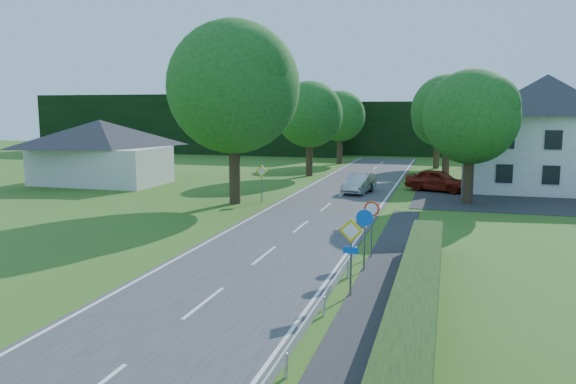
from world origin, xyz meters
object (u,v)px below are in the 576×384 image
(parked_car_red, at_px, (438,180))
(motorcycle, at_px, (371,185))
(streetlight, at_px, (463,133))
(parasol, at_px, (471,179))
(parked_car_silver_a, at_px, (498,178))
(moving_car, at_px, (359,183))

(parked_car_red, bearing_deg, motorcycle, 128.75)
(streetlight, bearing_deg, parasol, 76.13)
(streetlight, height_order, parked_car_silver_a, streetlight)
(motorcycle, height_order, parked_car_red, parked_car_red)
(motorcycle, xyz_separation_m, parked_car_red, (4.72, 1.47, 0.34))
(moving_car, bearing_deg, parked_car_silver_a, 39.50)
(parked_car_silver_a, distance_m, parasol, 4.12)
(parasol, bearing_deg, streetlight, -103.87)
(parked_car_red, height_order, parked_car_silver_a, parked_car_red)
(moving_car, xyz_separation_m, parasol, (7.80, 2.60, 0.28))
(parked_car_red, relative_size, parasol, 2.17)
(parked_car_silver_a, bearing_deg, motorcycle, 128.14)
(motorcycle, bearing_deg, streetlight, -30.63)
(streetlight, xyz_separation_m, motorcycle, (-6.26, 1.53, -3.96))
(motorcycle, bearing_deg, moving_car, -145.53)
(parked_car_silver_a, xyz_separation_m, parasol, (-2.14, -3.51, 0.25))
(streetlight, distance_m, parked_car_red, 4.95)
(streetlight, xyz_separation_m, moving_car, (-7.01, 0.60, -3.73))
(streetlight, distance_m, motorcycle, 7.57)
(motorcycle, height_order, parasol, parasol)
(parked_car_red, distance_m, parked_car_silver_a, 5.81)
(motorcycle, bearing_deg, parasol, -3.58)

